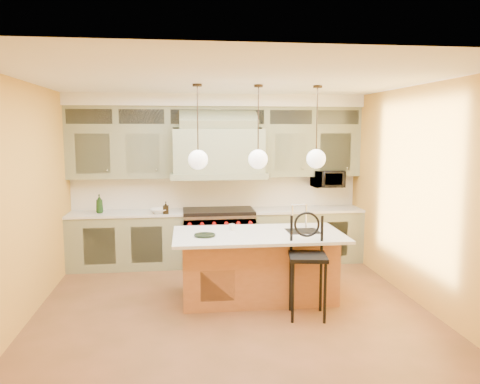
{
  "coord_description": "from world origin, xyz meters",
  "views": [
    {
      "loc": [
        -0.63,
        -5.72,
        2.31
      ],
      "look_at": [
        0.19,
        0.7,
        1.45
      ],
      "focal_mm": 35.0,
      "sensor_mm": 36.0,
      "label": 1
    }
  ],
  "objects": [
    {
      "name": "floor",
      "position": [
        0.0,
        0.0,
        0.0
      ],
      "size": [
        5.0,
        5.0,
        0.0
      ],
      "primitive_type": "plane",
      "color": "brown",
      "rests_on": "ground"
    },
    {
      "name": "ceiling",
      "position": [
        0.0,
        0.0,
        2.9
      ],
      "size": [
        5.0,
        5.0,
        0.0
      ],
      "primitive_type": "plane",
      "rotation": [
        3.14,
        0.0,
        0.0
      ],
      "color": "white",
      "rests_on": "wall_back"
    },
    {
      "name": "wall_back",
      "position": [
        0.0,
        2.5,
        1.45
      ],
      "size": [
        5.0,
        0.0,
        5.0
      ],
      "primitive_type": "plane",
      "rotation": [
        1.57,
        0.0,
        0.0
      ],
      "color": "gold",
      "rests_on": "ground"
    },
    {
      "name": "wall_front",
      "position": [
        0.0,
        -2.5,
        1.45
      ],
      "size": [
        5.0,
        0.0,
        5.0
      ],
      "primitive_type": "plane",
      "rotation": [
        -1.57,
        0.0,
        0.0
      ],
      "color": "gold",
      "rests_on": "ground"
    },
    {
      "name": "wall_left",
      "position": [
        -2.5,
        0.0,
        1.45
      ],
      "size": [
        0.0,
        5.0,
        5.0
      ],
      "primitive_type": "plane",
      "rotation": [
        1.57,
        0.0,
        1.57
      ],
      "color": "gold",
      "rests_on": "ground"
    },
    {
      "name": "wall_right",
      "position": [
        2.5,
        0.0,
        1.45
      ],
      "size": [
        0.0,
        5.0,
        5.0
      ],
      "primitive_type": "plane",
      "rotation": [
        1.57,
        0.0,
        -1.57
      ],
      "color": "gold",
      "rests_on": "ground"
    },
    {
      "name": "back_cabinetry",
      "position": [
        0.0,
        2.23,
        1.43
      ],
      "size": [
        5.0,
        0.77,
        2.9
      ],
      "color": "gray",
      "rests_on": "floor"
    },
    {
      "name": "range",
      "position": [
        0.0,
        2.14,
        0.49
      ],
      "size": [
        1.2,
        0.74,
        0.96
      ],
      "color": "silver",
      "rests_on": "floor"
    },
    {
      "name": "kitchen_island",
      "position": [
        0.41,
        0.45,
        0.47
      ],
      "size": [
        2.3,
        1.25,
        1.35
      ],
      "rotation": [
        0.0,
        0.0,
        -0.01
      ],
      "color": "#9A5F36",
      "rests_on": "floor"
    },
    {
      "name": "counter_stool",
      "position": [
        0.91,
        -0.27,
        0.74
      ],
      "size": [
        0.52,
        0.52,
        1.29
      ],
      "rotation": [
        0.0,
        0.0,
        -0.17
      ],
      "color": "black",
      "rests_on": "floor"
    },
    {
      "name": "microwave",
      "position": [
        1.95,
        2.25,
        1.45
      ],
      "size": [
        0.54,
        0.37,
        0.3
      ],
      "primitive_type": "imported",
      "color": "black",
      "rests_on": "back_cabinetry"
    },
    {
      "name": "oil_bottle_a",
      "position": [
        -1.98,
        2.15,
        1.1
      ],
      "size": [
        0.12,
        0.12,
        0.31
      ],
      "primitive_type": "imported",
      "rotation": [
        0.0,
        0.0,
        0.02
      ],
      "color": "#153414",
      "rests_on": "back_cabinetry"
    },
    {
      "name": "oil_bottle_b",
      "position": [
        -0.88,
        1.92,
        1.04
      ],
      "size": [
        0.1,
        0.1,
        0.2
      ],
      "primitive_type": "imported",
      "rotation": [
        0.0,
        0.0,
        -0.04
      ],
      "color": "black",
      "rests_on": "back_cabinetry"
    },
    {
      "name": "fruit_bowl",
      "position": [
        -0.99,
        2.01,
        0.98
      ],
      "size": [
        0.35,
        0.35,
        0.08
      ],
      "primitive_type": "imported",
      "rotation": [
        0.0,
        0.0,
        0.12
      ],
      "color": "white",
      "rests_on": "back_cabinetry"
    },
    {
      "name": "cup",
      "position": [
        0.07,
        0.64,
        0.96
      ],
      "size": [
        0.1,
        0.1,
        0.08
      ],
      "primitive_type": "imported",
      "rotation": [
        0.0,
        0.0,
        -0.11
      ],
      "color": "silver",
      "rests_on": "kitchen_island"
    },
    {
      "name": "pendant_left",
      "position": [
        -0.4,
        0.45,
        1.95
      ],
      "size": [
        0.26,
        0.26,
        1.11
      ],
      "color": "#2D2319",
      "rests_on": "ceiling"
    },
    {
      "name": "pendant_center",
      "position": [
        0.4,
        0.45,
        1.95
      ],
      "size": [
        0.26,
        0.26,
        1.11
      ],
      "color": "#2D2319",
      "rests_on": "ceiling"
    },
    {
      "name": "pendant_right",
      "position": [
        1.2,
        0.45,
        1.95
      ],
      "size": [
        0.26,
        0.26,
        1.11
      ],
      "color": "#2D2319",
      "rests_on": "ceiling"
    }
  ]
}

